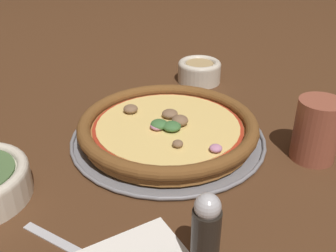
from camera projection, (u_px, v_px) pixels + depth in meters
ground_plane at (168, 140)px, 0.70m from camera, size 3.00×3.00×0.00m
pizza_tray at (168, 138)px, 0.70m from camera, size 0.34×0.34×0.01m
pizza at (168, 127)px, 0.69m from camera, size 0.32×0.32×0.04m
bowl_near at (199, 70)px, 0.92m from camera, size 0.10×0.10×0.05m
drinking_cup at (317, 130)px, 0.63m from camera, size 0.07×0.07×0.10m
pepper_shaker at (206, 234)px, 0.43m from camera, size 0.03×0.03×0.11m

